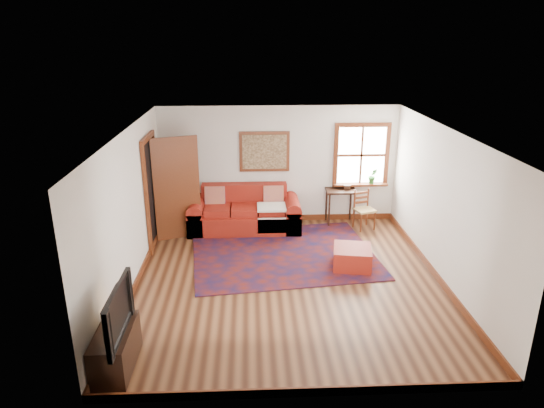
{
  "coord_description": "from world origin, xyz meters",
  "views": [
    {
      "loc": [
        -0.6,
        -7.16,
        3.89
      ],
      "look_at": [
        -0.24,
        0.6,
        1.14
      ],
      "focal_mm": 32.0,
      "sensor_mm": 36.0,
      "label": 1
    }
  ],
  "objects_px": {
    "ladder_back_chair": "(363,208)",
    "media_cabinet": "(116,349)",
    "side_table": "(341,195)",
    "red_leather_sofa": "(245,215)",
    "red_ottoman": "(352,257)"
  },
  "relations": [
    {
      "from": "red_ottoman",
      "to": "side_table",
      "type": "bearing_deg",
      "value": 95.87
    },
    {
      "from": "side_table",
      "to": "ladder_back_chair",
      "type": "bearing_deg",
      "value": -34.03
    },
    {
      "from": "ladder_back_chair",
      "to": "media_cabinet",
      "type": "bearing_deg",
      "value": -132.8
    },
    {
      "from": "side_table",
      "to": "media_cabinet",
      "type": "xyz_separation_m",
      "value": [
        -3.59,
        -4.64,
        -0.37
      ]
    },
    {
      "from": "ladder_back_chair",
      "to": "media_cabinet",
      "type": "height_order",
      "value": "ladder_back_chair"
    },
    {
      "from": "media_cabinet",
      "to": "red_ottoman",
      "type": "bearing_deg",
      "value": 36.49
    },
    {
      "from": "ladder_back_chair",
      "to": "red_leather_sofa",
      "type": "bearing_deg",
      "value": 178.42
    },
    {
      "from": "ladder_back_chair",
      "to": "media_cabinet",
      "type": "xyz_separation_m",
      "value": [
        -4.02,
        -4.35,
        -0.18
      ]
    },
    {
      "from": "red_leather_sofa",
      "to": "ladder_back_chair",
      "type": "bearing_deg",
      "value": -1.58
    },
    {
      "from": "red_ottoman",
      "to": "side_table",
      "type": "xyz_separation_m",
      "value": [
        0.16,
        2.1,
        0.45
      ]
    },
    {
      "from": "side_table",
      "to": "red_leather_sofa",
      "type": "bearing_deg",
      "value": -173.67
    },
    {
      "from": "red_ottoman",
      "to": "side_table",
      "type": "relative_size",
      "value": 0.85
    },
    {
      "from": "red_ottoman",
      "to": "side_table",
      "type": "height_order",
      "value": "side_table"
    },
    {
      "from": "red_ottoman",
      "to": "ladder_back_chair",
      "type": "bearing_deg",
      "value": 81.97
    },
    {
      "from": "side_table",
      "to": "media_cabinet",
      "type": "height_order",
      "value": "side_table"
    }
  ]
}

